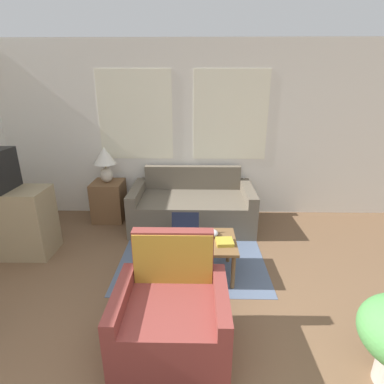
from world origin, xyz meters
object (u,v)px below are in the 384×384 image
Objects in this scene: snack_bowl at (211,233)px; book_red at (225,242)px; couch at (192,207)px; armchair at (172,317)px; cup_navy at (169,247)px; tv_remote at (161,232)px; laptop at (185,233)px; table_lamp at (105,160)px; coffee_table at (192,244)px.

snack_bowl reaches higher than book_red.
armchair is at bearing -93.12° from couch.
book_red is (0.57, 0.15, -0.02)m from cup_navy.
couch is 1.19m from snack_bowl.
tv_remote is (-0.69, 0.23, -0.01)m from book_red.
couch reaches higher than laptop.
tv_remote is at bearing -52.66° from table_lamp.
table_lamp is at bearing 138.96° from snack_bowl.
armchair is 6.01× the size of tv_remote.
couch is 3.31× the size of table_lamp.
book_red is (0.48, 0.91, 0.16)m from armchair.
armchair is 1.05m from laptop.
book_red is at bearing -41.99° from table_lamp.
book_red is (1.64, -1.48, -0.51)m from table_lamp.
tv_remote is (-0.34, 0.17, 0.06)m from coffee_table.
coffee_table is at bearing -25.88° from tv_remote.
couch reaches higher than coffee_table.
book_red is 0.73m from tv_remote.
armchair reaches higher than couch.
couch is 9.25× the size of book_red.
table_lamp is (-1.28, 0.15, 0.68)m from couch.
tv_remote is (-0.33, -1.09, 0.16)m from couch.
book_red is at bearing 14.78° from cup_navy.
armchair is 5.67× the size of snack_bowl.
couch is 5.79× the size of laptop.
cup_navy is at bearing 96.34° from armchair.
coffee_table is 3.15× the size of laptop.
table_lamp reaches higher than snack_bowl.
laptop is 0.30m from tv_remote.
snack_bowl is at bearing 72.27° from armchair.
table_lamp is (-1.16, 2.39, 0.67)m from armchair.
table_lamp is 2.06m from snack_bowl.
coffee_table is (0.01, -1.26, 0.11)m from couch.
coffee_table is at bearing -36.71° from laptop.
table_lamp is at bearing 132.49° from coffee_table.
book_red is (0.42, -0.12, -0.04)m from laptop.
coffee_table is (1.30, -1.42, -0.57)m from table_lamp.
couch reaches higher than tv_remote.
book_red is at bearing -18.48° from tv_remote.
armchair is 2.74m from table_lamp.
laptop is at bearing 86.51° from armchair.
cup_navy reaches higher than coffee_table.
armchair is 11.69× the size of cup_navy.
couch reaches higher than snack_bowl.
laptop is at bearing 164.25° from book_red.
couch is 1.93× the size of armchair.
coffee_table is at bearing 44.13° from cup_navy.
table_lamp is 2.27m from book_red.
snack_bowl is (0.34, 1.08, 0.17)m from armchair.
tv_remote is at bearing 161.52° from book_red.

